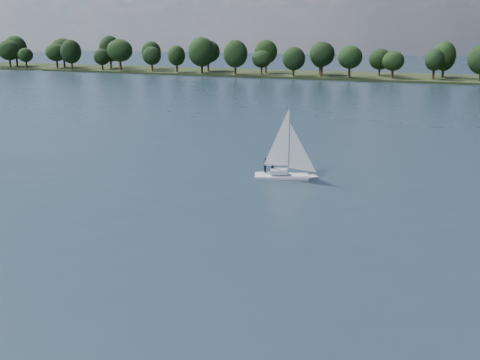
{
  "coord_description": "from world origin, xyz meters",
  "views": [
    {
      "loc": [
        26.08,
        -6.5,
        16.72
      ],
      "look_at": [
        5.91,
        41.25,
        2.5
      ],
      "focal_mm": 40.0,
      "sensor_mm": 36.0,
      "label": 1
    }
  ],
  "objects": [
    {
      "name": "ground",
      "position": [
        0.0,
        100.0,
        0.0
      ],
      "size": [
        700.0,
        700.0,
        0.0
      ],
      "primitive_type": "plane",
      "color": "#233342",
      "rests_on": "ground"
    },
    {
      "name": "far_shore",
      "position": [
        0.0,
        212.0,
        0.0
      ],
      "size": [
        660.0,
        40.0,
        1.5
      ],
      "primitive_type": "cube",
      "color": "black",
      "rests_on": "ground"
    },
    {
      "name": "sailboat",
      "position": [
        6.67,
        52.51,
        2.53
      ],
      "size": [
        7.13,
        3.9,
        9.05
      ],
      "rotation": [
        0.0,
        0.0,
        0.31
      ],
      "color": "silver",
      "rests_on": "ground"
    },
    {
      "name": "pontoon",
      "position": [
        -159.39,
        190.57,
        0.0
      ],
      "size": [
        4.29,
        2.67,
        0.5
      ],
      "primitive_type": "cube",
      "rotation": [
        0.0,
        0.0,
        0.17
      ],
      "color": "#5C5E61",
      "rests_on": "ground"
    },
    {
      "name": "treeline",
      "position": [
        -1.91,
        207.61,
        7.99
      ],
      "size": [
        562.6,
        73.68,
        17.48
      ],
      "color": "black",
      "rests_on": "ground"
    }
  ]
}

